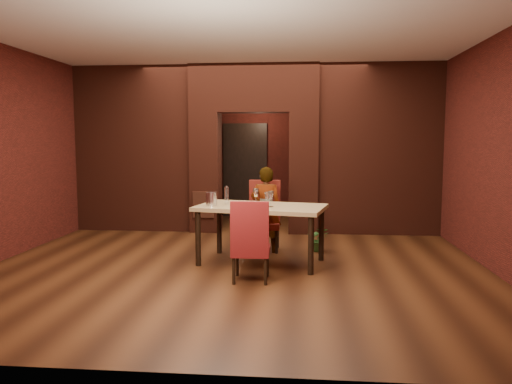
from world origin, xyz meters
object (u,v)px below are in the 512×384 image
chair_far (264,216)px  wine_bucket (212,199)px  person_seated (266,209)px  wine_glass_a (256,196)px  potted_plant (318,239)px  water_bottle (227,195)px  wine_glass_b (267,199)px  dining_table (261,234)px  wine_glass_c (271,199)px  chair_near (251,240)px

chair_far → wine_bucket: chair_far is taller
person_seated → wine_glass_a: bearing=86.3°
potted_plant → wine_bucket: bearing=-149.3°
water_bottle → potted_plant: bearing=29.3°
chair_far → wine_bucket: size_ratio=5.80×
chair_far → person_seated: size_ratio=0.83×
wine_glass_b → wine_bucket: bearing=-173.6°
person_seated → wine_glass_a: size_ratio=6.03×
person_seated → dining_table: bearing=95.9°
dining_table → wine_bucket: (-0.71, -0.07, 0.52)m
dining_table → chair_far: size_ratio=1.60×
dining_table → person_seated: 0.79m
potted_plant → wine_glass_c: bearing=-125.1°
dining_table → chair_near: 0.92m
person_seated → chair_far: bearing=-60.5°
wine_glass_b → wine_glass_c: 0.17m
wine_bucket → potted_plant: wine_bucket is taller
chair_far → wine_glass_b: (0.11, -0.82, 0.38)m
wine_glass_a → wine_glass_b: size_ratio=1.18×
wine_glass_c → potted_plant: size_ratio=0.57×
person_seated → wine_glass_b: bearing=102.4°
wine_glass_a → water_bottle: water_bottle is taller
dining_table → wine_glass_a: bearing=129.7°
dining_table → chair_near: size_ratio=1.73×
dining_table → wine_bucket: size_ratio=9.26×
wine_glass_b → wine_bucket: 0.80m
chair_near → wine_glass_b: bearing=-99.5°
water_bottle → wine_bucket: bearing=-140.9°
wine_glass_c → wine_glass_b: bearing=112.3°
chair_near → potted_plant: 2.01m
chair_far → wine_glass_a: bearing=-96.5°
chair_far → wine_glass_c: 1.07m
wine_bucket → water_bottle: (0.20, 0.16, 0.04)m
dining_table → wine_bucket: wine_bucket is taller
person_seated → wine_glass_b: (0.07, -0.72, 0.26)m
dining_table → wine_glass_b: (0.08, 0.02, 0.52)m
person_seated → potted_plant: 0.97m
wine_glass_c → wine_bucket: bearing=175.4°
person_seated → wine_glass_b: size_ratio=7.09×
wine_glass_a → water_bottle: (-0.42, -0.08, 0.02)m
wine_glass_c → potted_plant: bearing=54.9°
dining_table → chair_near: bearing=-81.7°
wine_bucket → person_seated: bearing=48.2°
chair_near → person_seated: size_ratio=0.76×
chair_far → potted_plant: size_ratio=2.90×
dining_table → wine_bucket: 0.88m
wine_bucket → water_bottle: size_ratio=0.72×
wine_glass_a → dining_table: bearing=-61.9°
water_bottle → wine_glass_a: bearing=11.3°
chair_far → wine_glass_a: (-0.07, -0.66, 0.39)m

